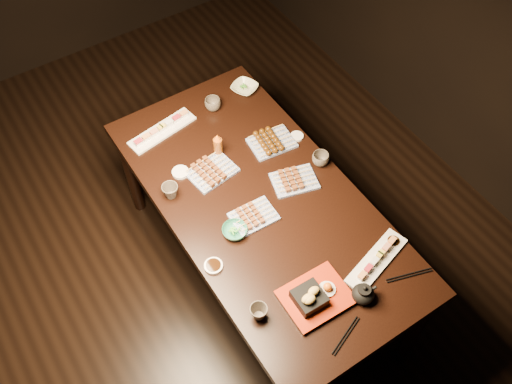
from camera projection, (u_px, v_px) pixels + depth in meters
ground at (196, 310)px, 3.30m from camera, size 5.00×5.00×0.00m
dining_table at (261, 240)px, 3.14m from camera, size 0.93×1.81×0.75m
sushi_platter_near at (377, 259)px, 2.62m from camera, size 0.39×0.20×0.05m
sushi_platter_far at (162, 129)px, 3.09m from camera, size 0.41×0.17×0.05m
yakitori_plate_center at (254, 214)px, 2.76m from camera, size 0.22×0.17×0.05m
yakitori_plate_right at (295, 178)px, 2.89m from camera, size 0.26×0.22×0.06m
yakitori_plate_left at (212, 169)px, 2.92m from camera, size 0.26×0.20×0.06m
tsukune_plate at (272, 140)px, 3.04m from camera, size 0.25×0.20×0.06m
edamame_bowl_green at (235, 231)px, 2.71m from camera, size 0.13×0.13×0.04m
edamame_bowl_cream at (245, 88)px, 3.29m from camera, size 0.19×0.19×0.04m
tempura_tray at (317, 293)px, 2.48m from camera, size 0.30×0.24×0.11m
teacup_near_left at (259, 312)px, 2.45m from camera, size 0.10×0.10×0.07m
teacup_mid_right at (320, 159)px, 2.95m from camera, size 0.12×0.12×0.07m
teacup_far_left at (170, 191)px, 2.83m from camera, size 0.10×0.10×0.08m
teacup_far_right at (213, 104)px, 3.19m from camera, size 0.12×0.12×0.07m
teapot at (363, 293)px, 2.49m from camera, size 0.13×0.13×0.10m
condiment_bottle at (218, 144)px, 2.96m from camera, size 0.05×0.05×0.14m
sauce_dish_west at (213, 266)px, 2.61m from camera, size 0.11×0.11×0.02m
sauce_dish_east at (297, 136)px, 3.08m from camera, size 0.09×0.09×0.01m
sauce_dish_se at (393, 242)px, 2.69m from camera, size 0.08×0.08×0.01m
sauce_dish_nw at (180, 172)px, 2.94m from camera, size 0.11×0.11×0.02m
chopsticks_near at (346, 336)px, 2.42m from camera, size 0.20×0.09×0.01m
chopsticks_se at (409, 275)px, 2.59m from camera, size 0.22×0.09×0.01m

